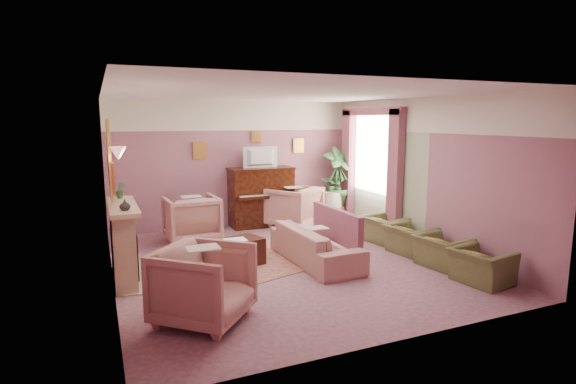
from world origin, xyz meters
name	(u,v)px	position (x,y,z in m)	size (l,w,h in m)	color
floor	(287,262)	(0.00, 0.00, 0.00)	(5.50, 6.00, 0.01)	#8E5F6B
ceiling	(287,94)	(0.00, 0.00, 2.80)	(5.50, 6.00, 0.01)	white
wall_back	(235,164)	(0.00, 3.00, 1.40)	(5.50, 0.02, 2.80)	slate
wall_front	(400,216)	(0.00, -3.00, 1.40)	(5.50, 0.02, 2.80)	slate
wall_left	(108,191)	(-2.75, 0.00, 1.40)	(0.02, 6.00, 2.80)	slate
wall_right	(421,173)	(2.75, 0.00, 1.40)	(0.02, 6.00, 2.80)	slate
picture_rail_band	(234,116)	(0.00, 2.99, 2.47)	(5.50, 0.01, 0.65)	white
stripe_panel	(380,181)	(2.73, 1.30, 1.07)	(0.01, 3.00, 2.15)	#ABBA95
fireplace_surround	(123,244)	(-2.59, 0.20, 0.55)	(0.30, 1.40, 1.10)	tan
fireplace_inset	(130,253)	(-2.49, 0.20, 0.40)	(0.18, 0.72, 0.68)	black
fire_ember	(134,264)	(-2.45, 0.20, 0.22)	(0.06, 0.54, 0.10)	#FF2700
mantel_shelf	(122,207)	(-2.56, 0.20, 1.12)	(0.40, 1.55, 0.07)	tan
hearth	(139,277)	(-2.39, 0.20, 0.01)	(0.55, 1.50, 0.02)	tan
mirror_frame	(109,161)	(-2.70, 0.20, 1.80)	(0.04, 0.72, 1.20)	gold
mirror_glass	(111,161)	(-2.67, 0.20, 1.80)	(0.01, 0.60, 1.06)	white
sconce_shade	(118,153)	(-2.62, -0.85, 1.98)	(0.20, 0.20, 0.16)	pink
piano	(261,197)	(0.50, 2.68, 0.65)	(1.40, 0.60, 1.30)	black
piano_keyshelf	(267,197)	(0.50, 2.33, 0.72)	(1.30, 0.12, 0.06)	black
piano_keys	(267,195)	(0.50, 2.33, 0.76)	(1.20, 0.08, 0.02)	silver
piano_top	(261,168)	(0.50, 2.68, 1.31)	(1.45, 0.65, 0.04)	black
television	(262,156)	(0.50, 2.63, 1.60)	(0.80, 0.12, 0.48)	black
print_back_left	(200,151)	(-0.80, 2.96, 1.72)	(0.30, 0.03, 0.38)	gold
print_back_right	(298,146)	(1.55, 2.96, 1.78)	(0.26, 0.03, 0.34)	gold
print_back_mid	(256,137)	(0.50, 2.96, 2.00)	(0.22, 0.03, 0.26)	gold
print_left_wall	(113,178)	(-2.71, -1.20, 1.72)	(0.03, 0.28, 0.36)	gold
window_blind	(373,151)	(2.70, 1.55, 1.70)	(0.03, 1.40, 1.80)	beige
curtain_left	(395,175)	(2.62, 0.63, 1.30)	(0.16, 0.34, 2.60)	#8A465A
curtain_right	(348,166)	(2.62, 2.47, 1.30)	(0.16, 0.34, 2.60)	#8A465A
pelmet	(371,112)	(2.62, 1.55, 2.56)	(0.16, 2.20, 0.16)	#8A465A
mantel_plant	(120,190)	(-2.55, 0.75, 1.29)	(0.16, 0.16, 0.28)	#2A5D2F
mantel_vase	(125,205)	(-2.55, -0.30, 1.23)	(0.16, 0.16, 0.16)	white
area_rug	(238,265)	(-0.82, 0.14, 0.01)	(2.50, 1.80, 0.01)	#9A5F4F
coffee_table	(233,254)	(-0.92, 0.11, 0.23)	(1.00, 0.50, 0.45)	#37160F
table_paper	(235,240)	(-0.87, 0.11, 0.46)	(0.35, 0.28, 0.01)	white
sofa	(315,238)	(0.44, -0.17, 0.42)	(0.69, 2.06, 0.83)	tan
sofa_throw	(336,225)	(0.84, -0.17, 0.60)	(0.10, 1.56, 0.57)	#8A465A
floral_armchair_left	(192,216)	(-1.22, 1.92, 0.51)	(0.98, 0.98, 1.02)	tan
floral_armchair_right	(294,205)	(1.12, 2.24, 0.51)	(0.98, 0.98, 1.02)	tan
floral_armchair_front	(204,280)	(-1.79, -1.69, 0.51)	(0.98, 0.98, 1.02)	tan
olive_chair_a	(482,261)	(2.24, -2.03, 0.34)	(0.56, 0.79, 0.69)	#5A6134
olive_chair_b	(442,246)	(2.24, -1.21, 0.34)	(0.56, 0.79, 0.69)	#5A6134
olive_chair_c	(410,235)	(2.24, -0.39, 0.34)	(0.56, 0.79, 0.69)	#5A6134
olive_chair_d	(383,225)	(2.24, 0.43, 0.34)	(0.56, 0.79, 0.69)	#5A6134
side_table	(331,206)	(2.22, 2.54, 0.35)	(0.52, 0.52, 0.70)	beige
side_plant_big	(331,184)	(2.22, 2.54, 0.87)	(0.30, 0.30, 0.34)	#2A5D2F
side_plant_small	(338,186)	(2.34, 2.44, 0.84)	(0.16, 0.16, 0.28)	#2A5D2F
palm_pot	(337,213)	(2.37, 2.49, 0.17)	(0.34, 0.34, 0.34)	brown
palm_plant	(338,176)	(2.37, 2.49, 1.06)	(0.76, 0.76, 1.44)	#2A5D2F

